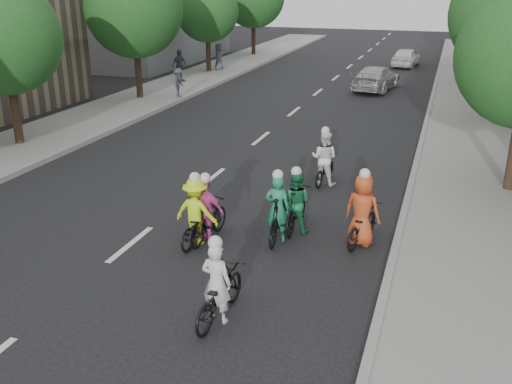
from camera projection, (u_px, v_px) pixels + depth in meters
The scene contains 23 objects.
ground at pixel (131, 244), 13.63m from camera, with size 120.00×120.00×0.00m, color black.
sidewalk_left at pixel (87, 121), 24.86m from camera, with size 4.00×80.00×0.15m, color gray.
curb_left at pixel (126, 124), 24.27m from camera, with size 0.18×80.00×0.18m, color #999993.
sidewalk_right at pixel (476, 156), 20.06m from camera, with size 4.00×80.00×0.15m, color gray.
curb_right at pixel (419, 150), 20.64m from camera, with size 0.18×80.00×0.18m, color #999993.
bldg_sw at pixel (131, 5), 41.79m from camera, with size 10.00×14.00×8.00m, color slate.
tree_l_2 at pixel (4, 38), 19.99m from camera, with size 4.00×4.00×5.97m.
tree_l_3 at pixel (134, 8), 27.76m from camera, with size 4.80×4.80×6.93m.
tree_l_4 at pixel (207, 10), 35.92m from camera, with size 4.00×4.00×5.97m.
tree_r_1 at pixel (509, 15), 23.20m from camera, with size 4.80×4.80×6.93m.
tree_r_2 at pixel (496, 15), 31.36m from camera, with size 4.00×4.00×5.97m.
cyclist_0 at pixel (362, 217), 13.49m from camera, with size 0.96×1.85×1.90m.
cyclist_1 at pixel (324, 163), 17.41m from camera, with size 0.86×1.70×1.81m.
cyclist_2 at pixel (278, 214), 13.69m from camera, with size 0.68×1.94×1.80m.
cyclist_3 at pixel (207, 216), 13.61m from camera, with size 0.98×1.80×1.75m.
cyclist_4 at pixel (197, 217), 13.48m from camera, with size 1.10×1.78×1.81m.
cyclist_5 at pixel (218, 292), 10.50m from camera, with size 0.77×1.90×1.73m.
cyclist_6 at pixel (296, 206), 14.19m from camera, with size 0.76×1.87×1.70m.
follow_car_lead at pixel (376, 78), 31.73m from camera, with size 1.84×4.52×1.31m, color #B4B5BA.
follow_car_trail at pixel (406, 57), 39.94m from camera, with size 1.54×3.83×1.30m, color white.
spectator_0 at pixel (179, 83), 29.07m from camera, with size 0.96×0.55×1.48m, color #45434F.
spectator_1 at pixel (179, 66), 33.28m from camera, with size 1.10×0.46×1.88m, color #444650.
spectator_2 at pixel (219, 57), 37.51m from camera, with size 0.83×0.54×1.69m, color #4D4E5A.
Camera 1 is at (6.79, -10.68, 6.02)m, focal length 40.00 mm.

